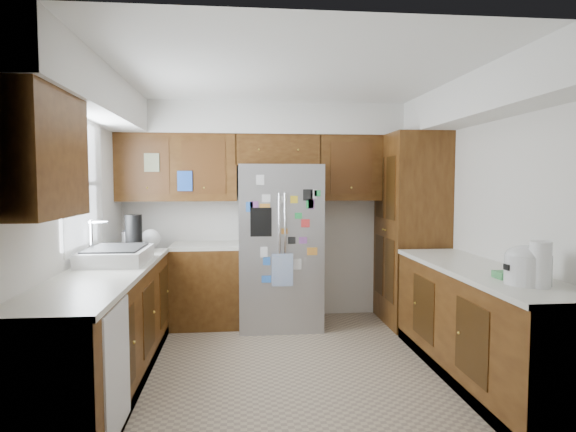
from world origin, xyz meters
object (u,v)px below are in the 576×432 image
Objects in this scene: fridge at (279,246)px; paper_towel at (540,265)px; rice_cooker at (528,264)px; pantry at (411,229)px.

fridge reaches higher than paper_towel.
fridge is 5.82× the size of rice_cooker.
pantry is at bearing 89.99° from rice_cooker.
fridge is at bearing 177.94° from pantry.
fridge reaches higher than rice_cooker.
paper_towel is at bearing -79.86° from rice_cooker.
pantry is 7.06× the size of paper_towel.
rice_cooker is 1.01× the size of paper_towel.
fridge is 2.74m from rice_cooker.
rice_cooker is at bearing -90.01° from pantry.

